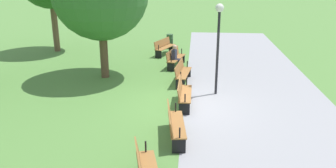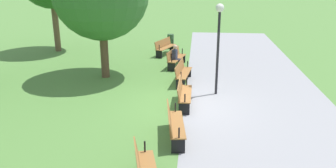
{
  "view_description": "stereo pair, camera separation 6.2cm",
  "coord_description": "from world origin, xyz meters",
  "px_view_note": "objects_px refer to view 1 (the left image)",
  "views": [
    {
      "loc": [
        11.72,
        0.33,
        4.79
      ],
      "look_at": [
        0.0,
        -0.63,
        0.8
      ],
      "focal_mm": 36.63,
      "sensor_mm": 36.0,
      "label": 1
    },
    {
      "loc": [
        11.71,
        0.4,
        4.79
      ],
      "look_at": [
        0.0,
        -0.63,
        0.8
      ],
      "focal_mm": 36.63,
      "sensor_mm": 36.0,
      "label": 2
    }
  ],
  "objects_px": {
    "bench_3": "(183,93)",
    "trash_bin": "(170,41)",
    "lamp_post": "(219,31)",
    "bench_1": "(175,57)",
    "person_seated": "(176,56)",
    "bench_0": "(164,47)",
    "bench_4": "(174,123)",
    "bench_2": "(182,72)"
  },
  "relations": [
    {
      "from": "lamp_post",
      "to": "person_seated",
      "type": "bearing_deg",
      "value": -152.95
    },
    {
      "from": "bench_3",
      "to": "trash_bin",
      "type": "distance_m",
      "value": 9.42
    },
    {
      "from": "person_seated",
      "to": "lamp_post",
      "type": "xyz_separation_m",
      "value": [
        3.56,
        1.82,
        1.88
      ]
    },
    {
      "from": "bench_0",
      "to": "bench_4",
      "type": "bearing_deg",
      "value": 28.06
    },
    {
      "from": "bench_1",
      "to": "person_seated",
      "type": "distance_m",
      "value": 0.36
    },
    {
      "from": "bench_3",
      "to": "trash_bin",
      "type": "relative_size",
      "value": 2.12
    },
    {
      "from": "bench_0",
      "to": "bench_3",
      "type": "xyz_separation_m",
      "value": [
        7.66,
        1.42,
        0.0
      ]
    },
    {
      "from": "bench_2",
      "to": "person_seated",
      "type": "height_order",
      "value": "person_seated"
    },
    {
      "from": "lamp_post",
      "to": "bench_0",
      "type": "bearing_deg",
      "value": -157.26
    },
    {
      "from": "bench_3",
      "to": "lamp_post",
      "type": "bearing_deg",
      "value": 136.07
    },
    {
      "from": "bench_0",
      "to": "trash_bin",
      "type": "distance_m",
      "value": 1.69
    },
    {
      "from": "bench_3",
      "to": "person_seated",
      "type": "bearing_deg",
      "value": -173.37
    },
    {
      "from": "bench_2",
      "to": "trash_bin",
      "type": "distance_m",
      "value": 6.82
    },
    {
      "from": "bench_2",
      "to": "lamp_post",
      "type": "xyz_separation_m",
      "value": [
        1.31,
        1.41,
        2.04
      ]
    },
    {
      "from": "bench_3",
      "to": "bench_4",
      "type": "relative_size",
      "value": 0.98
    },
    {
      "from": "bench_1",
      "to": "bench_2",
      "type": "bearing_deg",
      "value": 24.52
    },
    {
      "from": "bench_4",
      "to": "bench_3",
      "type": "bearing_deg",
      "value": 169.48
    },
    {
      "from": "bench_0",
      "to": "bench_4",
      "type": "distance_m",
      "value": 10.35
    },
    {
      "from": "bench_2",
      "to": "trash_bin",
      "type": "relative_size",
      "value": 2.17
    },
    {
      "from": "bench_0",
      "to": "bench_3",
      "type": "distance_m",
      "value": 7.79
    },
    {
      "from": "person_seated",
      "to": "trash_bin",
      "type": "xyz_separation_m",
      "value": [
        -4.49,
        -0.66,
        -0.19
      ]
    },
    {
      "from": "bench_1",
      "to": "bench_4",
      "type": "height_order",
      "value": "same"
    },
    {
      "from": "bench_3",
      "to": "bench_4",
      "type": "bearing_deg",
      "value": -3.49
    },
    {
      "from": "bench_0",
      "to": "trash_bin",
      "type": "height_order",
      "value": "same"
    },
    {
      "from": "bench_2",
      "to": "person_seated",
      "type": "bearing_deg",
      "value": -162.75
    },
    {
      "from": "lamp_post",
      "to": "trash_bin",
      "type": "bearing_deg",
      "value": -162.89
    },
    {
      "from": "bench_1",
      "to": "bench_3",
      "type": "height_order",
      "value": "same"
    },
    {
      "from": "person_seated",
      "to": "trash_bin",
      "type": "relative_size",
      "value": 1.35
    },
    {
      "from": "bench_3",
      "to": "lamp_post",
      "type": "distance_m",
      "value": 2.72
    },
    {
      "from": "bench_1",
      "to": "bench_4",
      "type": "relative_size",
      "value": 1.01
    },
    {
      "from": "bench_3",
      "to": "bench_4",
      "type": "xyz_separation_m",
      "value": [
        2.61,
        -0.16,
        0.0
      ]
    },
    {
      "from": "bench_0",
      "to": "bench_2",
      "type": "xyz_separation_m",
      "value": [
        5.06,
        1.26,
        0.0
      ]
    },
    {
      "from": "trash_bin",
      "to": "bench_0",
      "type": "bearing_deg",
      "value": -6.53
    },
    {
      "from": "lamp_post",
      "to": "trash_bin",
      "type": "relative_size",
      "value": 3.99
    },
    {
      "from": "bench_0",
      "to": "bench_1",
      "type": "xyz_separation_m",
      "value": [
        2.49,
        0.78,
        0.0
      ]
    },
    {
      "from": "bench_0",
      "to": "lamp_post",
      "type": "relative_size",
      "value": 0.54
    },
    {
      "from": "bench_2",
      "to": "bench_4",
      "type": "height_order",
      "value": "same"
    },
    {
      "from": "bench_1",
      "to": "trash_bin",
      "type": "distance_m",
      "value": 4.21
    },
    {
      "from": "bench_3",
      "to": "trash_bin",
      "type": "bearing_deg",
      "value": -172.54
    },
    {
      "from": "lamp_post",
      "to": "bench_4",
      "type": "bearing_deg",
      "value": -19.86
    },
    {
      "from": "bench_1",
      "to": "bench_2",
      "type": "relative_size",
      "value": 1.01
    },
    {
      "from": "bench_4",
      "to": "person_seated",
      "type": "bearing_deg",
      "value": 176.09
    }
  ]
}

